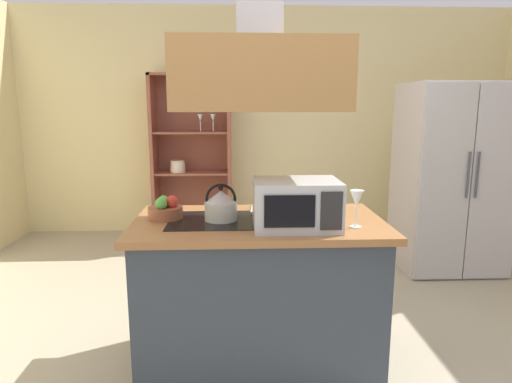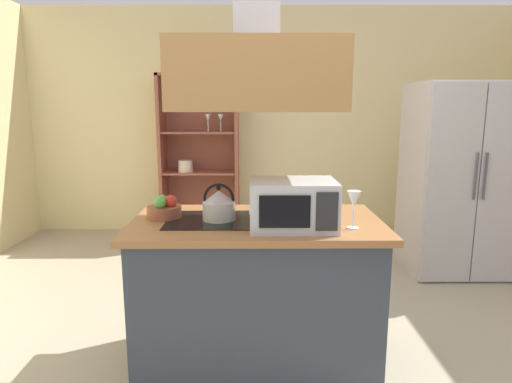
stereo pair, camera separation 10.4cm
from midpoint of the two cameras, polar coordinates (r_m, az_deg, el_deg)
The scene contains 11 objects.
ground_plane at distance 2.98m, azimuth 5.87°, elevation -20.44°, with size 7.80×7.80×0.00m, color tan.
wall_back at distance 5.54m, azimuth 2.75°, elevation 8.90°, with size 6.00×0.12×2.70m, color beige.
kitchen_island at distance 2.72m, azimuth 1.18°, elevation -12.80°, with size 1.45×0.81×0.90m.
range_hood at distance 2.50m, azimuth 1.31°, elevation 16.73°, with size 0.90×0.70×1.18m.
refrigerator at distance 4.56m, azimuth 25.18°, elevation 1.47°, with size 0.90×0.77×1.76m.
dish_cabinet at distance 5.39m, azimuth -6.65°, elevation 3.47°, with size 0.93×0.40×1.91m.
kettle at distance 2.56m, azimuth -3.63°, elevation -1.73°, with size 0.19×0.19×0.21m.
cutting_board at distance 2.80m, azimuth 3.86°, elevation -2.29°, with size 0.34×0.24×0.02m, color white.
microwave at distance 2.40m, azimuth 5.99°, elevation -1.64°, with size 0.46×0.35×0.26m.
wine_glass_on_counter at distance 2.43m, azimuth 13.67°, elevation -1.18°, with size 0.08×0.08×0.21m.
fruit_bowl at distance 2.66m, azimuth -10.59°, elevation -2.27°, with size 0.20×0.20×0.14m.
Camera 2 is at (-0.25, -2.53, 1.55)m, focal length 31.14 mm.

